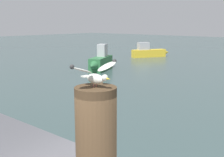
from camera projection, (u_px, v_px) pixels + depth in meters
name	position (u px, v px, depth m)	size (l,w,h in m)	color
mooring_post	(96.00, 128.00, 2.97)	(0.43, 0.43, 0.86)	#4C3823
seagull	(96.00, 75.00, 2.86)	(0.39, 0.60, 0.25)	#C66A60
boat_green	(100.00, 62.00, 19.49)	(2.01, 3.25, 1.73)	#2D6B3D
boat_yellow	(150.00, 52.00, 27.00)	(2.46, 3.55, 1.37)	yellow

